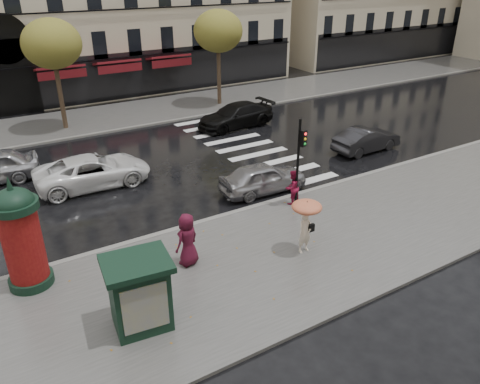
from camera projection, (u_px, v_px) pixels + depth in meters
ground at (244, 259)px, 16.45m from camera, size 160.00×160.00×0.00m
near_sidewalk at (251, 265)px, 16.04m from camera, size 90.00×7.00×0.12m
far_sidewalk at (94, 120)px, 31.02m from camera, size 90.00×6.00×0.12m
near_kerb at (204, 221)px, 18.72m from camera, size 90.00×0.25×0.14m
far_kerb at (107, 132)px, 28.71m from camera, size 90.00×0.25×0.14m
zebra_crossing at (245, 146)px, 26.61m from camera, size 3.60×11.75×0.01m
tree_far_left at (52, 44)px, 27.07m from camera, size 3.40×3.40×6.64m
tree_far_right at (218, 31)px, 32.20m from camera, size 3.40×3.40×6.64m
woman_umbrella at (306, 218)px, 16.13m from camera, size 1.06×1.06×2.03m
woman_red at (292, 187)px, 19.72m from camera, size 0.81×0.67×1.50m
man_burgundy at (187, 240)px, 15.62m from camera, size 1.08×0.90×1.89m
morris_column at (21, 235)px, 14.23m from camera, size 1.40×1.40×3.78m
traffic_light at (300, 155)px, 18.91m from camera, size 0.27×0.37×3.77m
newsstand at (139, 293)px, 12.83m from camera, size 1.96×1.71×2.17m
car_silver at (263, 178)px, 21.06m from camera, size 4.11×1.81×1.38m
car_darkgrey at (367, 140)px, 25.69m from camera, size 4.09×1.52×1.33m
car_white at (93, 171)px, 21.64m from camera, size 5.30×2.58×1.45m
car_black at (236, 116)px, 29.51m from camera, size 5.20×2.41×1.47m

